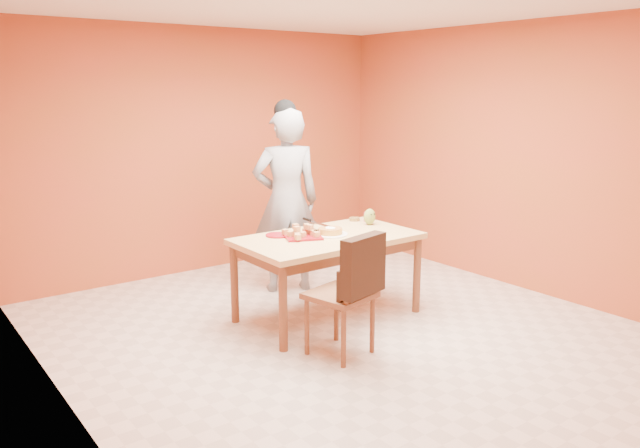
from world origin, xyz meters
TOP-DOWN VIEW (x-y plane):
  - floor at (0.00, 0.00)m, footprint 5.00×5.00m
  - ceiling at (0.00, 0.00)m, footprint 5.00×5.00m
  - wall_back at (0.00, 2.50)m, footprint 4.50×0.00m
  - wall_left at (-2.25, 0.00)m, footprint 0.00×5.00m
  - wall_right at (2.25, 0.00)m, footprint 0.00×5.00m
  - dining_table at (0.11, 0.40)m, footprint 1.60×0.90m
  - dining_chair at (-0.30, -0.31)m, footprint 0.55×0.61m
  - pastry_pile at (-0.11, 0.49)m, footprint 0.28×0.28m
  - person at (0.25, 1.29)m, footprint 0.80×0.67m
  - pastry_platter at (-0.11, 0.49)m, footprint 0.41×0.41m
  - red_dinner_plate at (-0.25, 0.67)m, footprint 0.22×0.22m
  - white_cake_plate at (0.14, 0.41)m, footprint 0.31×0.31m
  - sponge_cake at (0.14, 0.41)m, footprint 0.24×0.24m
  - cake_server at (0.15, 0.59)m, footprint 0.05×0.28m
  - egg_ornament at (0.71, 0.53)m, footprint 0.15×0.13m
  - magenta_glass at (0.78, 0.65)m, footprint 0.07×0.07m
  - checker_tin at (0.71, 0.75)m, footprint 0.11×0.11m

SIDE VIEW (x-z plane):
  - floor at x=0.00m, z-range 0.00..0.00m
  - dining_chair at x=-0.30m, z-range 0.02..1.00m
  - dining_table at x=0.11m, z-range 0.29..1.05m
  - red_dinner_plate at x=-0.25m, z-range 0.76..0.77m
  - white_cake_plate at x=0.14m, z-range 0.76..0.77m
  - pastry_platter at x=-0.11m, z-range 0.76..0.78m
  - checker_tin at x=0.71m, z-range 0.76..0.79m
  - sponge_cake at x=0.14m, z-range 0.77..0.82m
  - magenta_glass at x=0.78m, z-range 0.76..0.85m
  - pastry_pile at x=-0.11m, z-range 0.78..0.87m
  - cake_server at x=0.15m, z-range 0.83..0.83m
  - egg_ornament at x=0.71m, z-range 0.76..0.91m
  - person at x=0.25m, z-range 0.00..1.86m
  - wall_back at x=0.00m, z-range -0.90..3.60m
  - wall_left at x=-2.25m, z-range -1.15..3.85m
  - wall_right at x=2.25m, z-range -1.15..3.85m
  - ceiling at x=0.00m, z-range 2.70..2.70m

